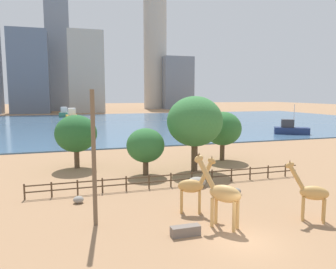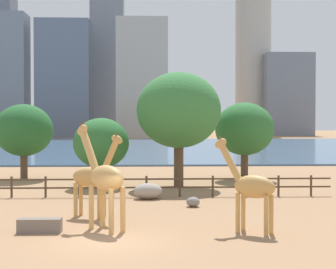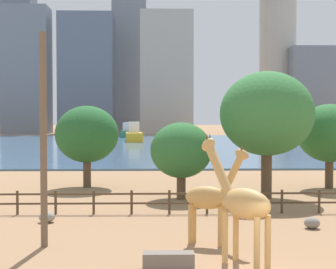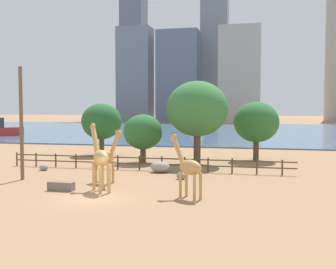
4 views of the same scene
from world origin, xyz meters
name	(u,v)px [view 4 (image 4 of 4)]	position (x,y,z in m)	size (l,w,h in m)	color
ground_plane	(224,130)	(0.00, 80.00, 0.00)	(400.00, 400.00, 0.00)	#9E7551
harbor_water	(222,131)	(0.00, 77.00, 0.10)	(180.00, 86.00, 0.20)	#476B8C
giraffe_tall	(106,157)	(-1.13, 5.27, 1.97)	(2.73, 1.52, 4.18)	tan
giraffe_companion	(189,167)	(5.86, 1.48, 1.94)	(2.60, 2.13, 4.07)	tan
giraffe_young	(100,158)	(-0.32, 2.28, 2.25)	(2.60, 2.97, 4.69)	tan
utility_pole	(21,124)	(-7.99, 5.07, 4.39)	(0.28, 0.28, 8.77)	brown
boulder_near_fence	(181,176)	(4.03, 8.13, 0.27)	(0.74, 0.72, 0.54)	gray
boulder_by_pole	(44,167)	(-8.89, 9.86, 0.27)	(0.81, 0.73, 0.55)	gray
boulder_small	(160,167)	(1.58, 11.11, 0.48)	(1.74, 1.27, 0.96)	gray
feeding_trough	(61,186)	(-2.97, 1.81, 0.30)	(1.80, 0.60, 0.60)	#72665B
enclosure_fence	(143,162)	(-0.26, 12.00, 0.76)	(26.12, 0.14, 1.30)	#4C3826
tree_left_large	(197,109)	(3.80, 17.13, 5.49)	(6.08, 6.08, 8.25)	brown
tree_center_broad	(102,122)	(-8.54, 22.55, 3.97)	(4.72, 4.72, 6.12)	brown
tree_right_tall	(256,122)	(9.41, 21.52, 4.07)	(4.75, 4.75, 6.24)	brown
tree_left_small	(143,132)	(-1.76, 17.00, 3.13)	(3.97, 3.97, 4.94)	brown
boat_ferry	(198,123)	(-7.69, 87.69, 1.53)	(3.82, 9.11, 3.92)	gold
boat_sailboat	(0,130)	(-39.85, 47.47, 1.39)	(7.68, 7.63, 3.50)	#B22D28
boat_barge	(202,121)	(-9.93, 108.46, 1.40)	(3.81, 8.33, 3.54)	#337259
skyline_tower_needle	(135,75)	(-41.39, 137.76, 18.72)	(13.28, 9.18, 37.45)	slate
skyline_tower_glass	(215,38)	(-11.98, 156.54, 35.28)	(11.16, 8.83, 70.56)	slate
skyline_block_right	(179,77)	(-23.75, 139.48, 17.75)	(16.02, 13.15, 35.50)	slate
skyline_tower_short	(134,28)	(-51.08, 166.02, 43.01)	(10.47, 11.25, 86.01)	slate
skyline_block_wide	(240,75)	(-0.03, 137.61, 18.11)	(15.50, 8.88, 36.22)	#ADA89E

